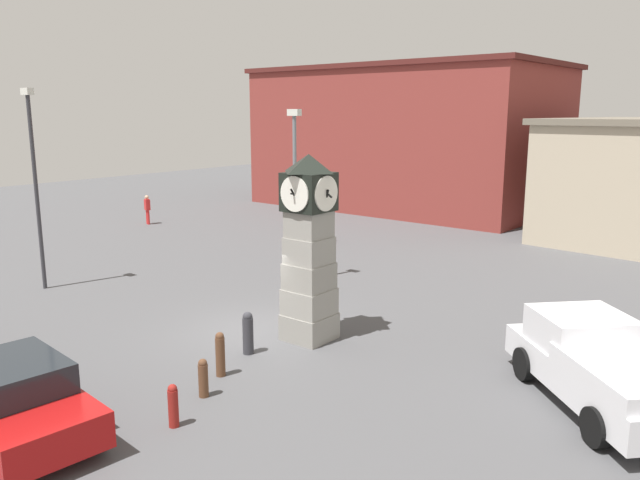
{
  "coord_description": "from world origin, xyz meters",
  "views": [
    {
      "loc": [
        12.41,
        -12.56,
        6.39
      ],
      "look_at": [
        0.65,
        2.2,
        2.49
      ],
      "focal_mm": 35.0,
      "sensor_mm": 36.0,
      "label": 1
    }
  ],
  "objects_px": {
    "clock_tower": "(309,250)",
    "bollard_far_row": "(220,354)",
    "bollard_mid_row": "(203,378)",
    "bollard_end_row": "(248,333)",
    "street_lamp_far_side": "(35,177)",
    "pedestrian_near_bench": "(324,225)",
    "pickup_truck": "(600,366)",
    "street_lamp_near_road": "(295,185)",
    "pedestrian_crossing_lot": "(147,208)",
    "car_by_building": "(17,402)",
    "bollard_near_tower": "(173,405)"
  },
  "relations": [
    {
      "from": "bollard_near_tower",
      "to": "pickup_truck",
      "type": "relative_size",
      "value": 0.18
    },
    {
      "from": "bollard_end_row",
      "to": "pedestrian_crossing_lot",
      "type": "distance_m",
      "value": 21.24
    },
    {
      "from": "clock_tower",
      "to": "pedestrian_near_bench",
      "type": "height_order",
      "value": "clock_tower"
    },
    {
      "from": "pickup_truck",
      "to": "street_lamp_near_road",
      "type": "bearing_deg",
      "value": 163.25
    },
    {
      "from": "bollard_near_tower",
      "to": "pedestrian_near_bench",
      "type": "xyz_separation_m",
      "value": [
        -8.98,
        16.42,
        0.44
      ]
    },
    {
      "from": "pickup_truck",
      "to": "clock_tower",
      "type": "bearing_deg",
      "value": -174.35
    },
    {
      "from": "clock_tower",
      "to": "street_lamp_far_side",
      "type": "relative_size",
      "value": 0.73
    },
    {
      "from": "pickup_truck",
      "to": "street_lamp_near_road",
      "type": "xyz_separation_m",
      "value": [
        -11.88,
        3.58,
        2.8
      ]
    },
    {
      "from": "street_lamp_near_road",
      "to": "pedestrian_crossing_lot",
      "type": "bearing_deg",
      "value": 164.31
    },
    {
      "from": "bollard_mid_row",
      "to": "pedestrian_crossing_lot",
      "type": "distance_m",
      "value": 23.43
    },
    {
      "from": "clock_tower",
      "to": "pickup_truck",
      "type": "relative_size",
      "value": 1.02
    },
    {
      "from": "clock_tower",
      "to": "street_lamp_near_road",
      "type": "relative_size",
      "value": 0.81
    },
    {
      "from": "bollard_far_row",
      "to": "car_by_building",
      "type": "height_order",
      "value": "car_by_building"
    },
    {
      "from": "pedestrian_near_bench",
      "to": "street_lamp_near_road",
      "type": "distance_m",
      "value": 7.92
    },
    {
      "from": "clock_tower",
      "to": "bollard_end_row",
      "type": "bearing_deg",
      "value": -106.89
    },
    {
      "from": "clock_tower",
      "to": "pedestrian_near_bench",
      "type": "distance_m",
      "value": 13.47
    },
    {
      "from": "bollard_near_tower",
      "to": "pickup_truck",
      "type": "height_order",
      "value": "pickup_truck"
    },
    {
      "from": "bollard_end_row",
      "to": "pedestrian_crossing_lot",
      "type": "relative_size",
      "value": 0.7
    },
    {
      "from": "bollard_far_row",
      "to": "pickup_truck",
      "type": "relative_size",
      "value": 0.22
    },
    {
      "from": "bollard_end_row",
      "to": "pickup_truck",
      "type": "xyz_separation_m",
      "value": [
        8.2,
        2.64,
        0.34
      ]
    },
    {
      "from": "bollard_far_row",
      "to": "bollard_end_row",
      "type": "distance_m",
      "value": 1.53
    },
    {
      "from": "bollard_far_row",
      "to": "street_lamp_far_side",
      "type": "xyz_separation_m",
      "value": [
        -10.86,
        1.28,
        3.53
      ]
    },
    {
      "from": "bollard_far_row",
      "to": "street_lamp_near_road",
      "type": "bearing_deg",
      "value": 118.56
    },
    {
      "from": "clock_tower",
      "to": "street_lamp_far_side",
      "type": "xyz_separation_m",
      "value": [
        -10.94,
        -2.06,
        1.49
      ]
    },
    {
      "from": "bollard_mid_row",
      "to": "bollard_end_row",
      "type": "xyz_separation_m",
      "value": [
        -1.04,
        2.48,
        0.13
      ]
    },
    {
      "from": "clock_tower",
      "to": "bollard_far_row",
      "type": "bearing_deg",
      "value": -91.31
    },
    {
      "from": "bollard_near_tower",
      "to": "bollard_far_row",
      "type": "distance_m",
      "value": 2.59
    },
    {
      "from": "bollard_far_row",
      "to": "pedestrian_crossing_lot",
      "type": "distance_m",
      "value": 22.41
    },
    {
      "from": "street_lamp_near_road",
      "to": "pickup_truck",
      "type": "bearing_deg",
      "value": -16.75
    },
    {
      "from": "pedestrian_near_bench",
      "to": "pickup_truck",
      "type": "bearing_deg",
      "value": -32.73
    },
    {
      "from": "pedestrian_crossing_lot",
      "to": "car_by_building",
      "type": "bearing_deg",
      "value": -42.09
    },
    {
      "from": "clock_tower",
      "to": "bollard_far_row",
      "type": "height_order",
      "value": "clock_tower"
    },
    {
      "from": "clock_tower",
      "to": "pedestrian_near_bench",
      "type": "bearing_deg",
      "value": 126.4
    },
    {
      "from": "street_lamp_near_road",
      "to": "car_by_building",
      "type": "bearing_deg",
      "value": -74.84
    },
    {
      "from": "bollard_near_tower",
      "to": "pedestrian_crossing_lot",
      "type": "bearing_deg",
      "value": 144.88
    },
    {
      "from": "bollard_far_row",
      "to": "bollard_end_row",
      "type": "height_order",
      "value": "bollard_end_row"
    },
    {
      "from": "bollard_far_row",
      "to": "car_by_building",
      "type": "bearing_deg",
      "value": -100.64
    },
    {
      "from": "bollard_mid_row",
      "to": "street_lamp_far_side",
      "type": "relative_size",
      "value": 0.13
    },
    {
      "from": "bollard_end_row",
      "to": "street_lamp_near_road",
      "type": "height_order",
      "value": "street_lamp_near_road"
    },
    {
      "from": "bollard_end_row",
      "to": "clock_tower",
      "type": "bearing_deg",
      "value": 73.11
    },
    {
      "from": "clock_tower",
      "to": "bollard_far_row",
      "type": "xyz_separation_m",
      "value": [
        -0.08,
        -3.34,
        -2.04
      ]
    },
    {
      "from": "pedestrian_near_bench",
      "to": "street_lamp_far_side",
      "type": "relative_size",
      "value": 0.22
    },
    {
      "from": "bollard_end_row",
      "to": "bollard_far_row",
      "type": "bearing_deg",
      "value": -71.11
    },
    {
      "from": "bollard_mid_row",
      "to": "pedestrian_near_bench",
      "type": "bearing_deg",
      "value": 119.06
    },
    {
      "from": "pickup_truck",
      "to": "pedestrian_crossing_lot",
      "type": "xyz_separation_m",
      "value": [
        -26.73,
        7.75,
        0.03
      ]
    },
    {
      "from": "bollard_mid_row",
      "to": "pedestrian_near_bench",
      "type": "xyz_separation_m",
      "value": [
        -8.4,
        15.12,
        0.45
      ]
    },
    {
      "from": "bollard_mid_row",
      "to": "street_lamp_near_road",
      "type": "xyz_separation_m",
      "value": [
        -4.72,
        8.69,
        3.27
      ]
    },
    {
      "from": "clock_tower",
      "to": "bollard_end_row",
      "type": "xyz_separation_m",
      "value": [
        -0.57,
        -1.89,
        -2.02
      ]
    },
    {
      "from": "bollard_far_row",
      "to": "street_lamp_far_side",
      "type": "relative_size",
      "value": 0.16
    },
    {
      "from": "bollard_mid_row",
      "to": "pickup_truck",
      "type": "xyz_separation_m",
      "value": [
        7.16,
        5.12,
        0.47
      ]
    }
  ]
}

